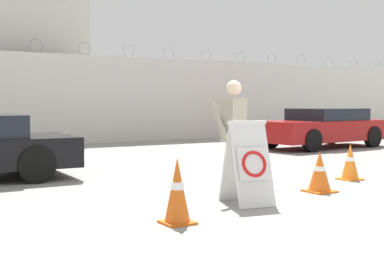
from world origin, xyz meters
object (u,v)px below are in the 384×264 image
Objects in this scene: barricade_sign at (248,163)px; traffic_cone_near at (177,191)px; parked_car_far_side at (323,128)px; traffic_cone_mid at (350,162)px; security_guard at (234,132)px; traffic_cone_far at (320,172)px.

barricade_sign reaches higher than traffic_cone_near.
traffic_cone_near is 0.17× the size of parked_car_far_side.
traffic_cone_near is at bearing -149.64° from barricade_sign.
traffic_cone_near is 1.18× the size of traffic_cone_mid.
security_guard is 3.00m from traffic_cone_mid.
traffic_cone_near is at bearing 10.40° from security_guard.
parked_car_far_side reaches higher than traffic_cone_near.
parked_car_far_side is at bearing 36.49° from traffic_cone_near.
traffic_cone_mid reaches higher than traffic_cone_far.
traffic_cone_far is 8.60m from parked_car_far_side.
traffic_cone_mid is at bearing 161.90° from security_guard.
traffic_cone_far is at bearing 40.06° from parked_car_far_side.
barricade_sign is 0.67× the size of security_guard.
parked_car_far_side is (9.20, 6.80, 0.24)m from traffic_cone_near.
traffic_cone_near is (-1.64, -1.14, -0.61)m from security_guard.
security_guard is at bearing 165.34° from traffic_cone_far.
traffic_cone_near reaches higher than traffic_cone_mid.
traffic_cone_mid is 0.14× the size of parked_car_far_side.
barricade_sign is at bearing -163.54° from traffic_cone_mid.
parked_car_far_side is at bearing 49.01° from traffic_cone_mid.
parked_car_far_side is at bearing 44.66° from traffic_cone_far.
traffic_cone_far is (-1.47, -0.70, -0.01)m from traffic_cone_mid.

